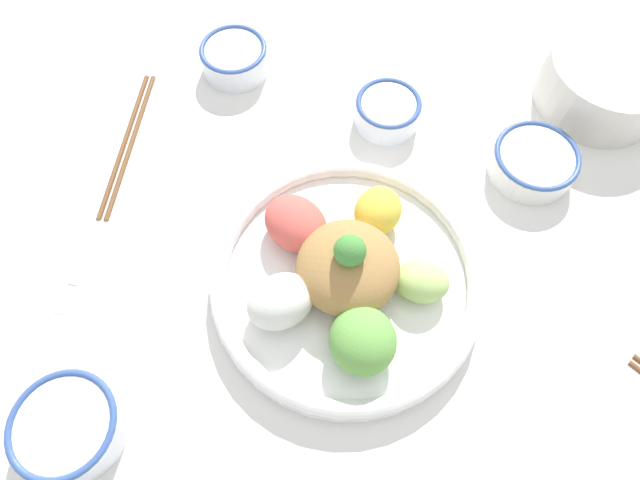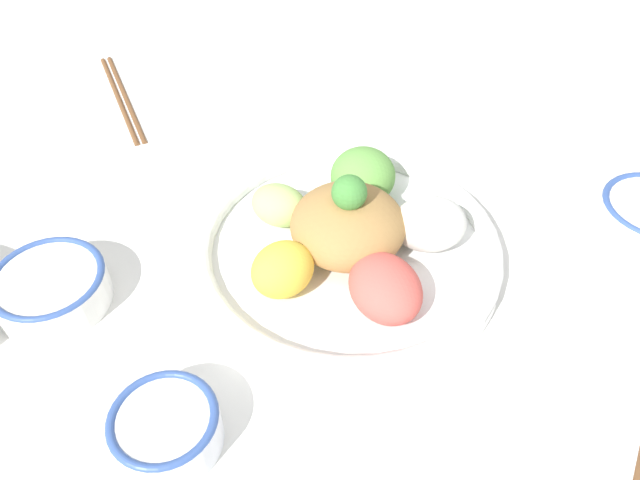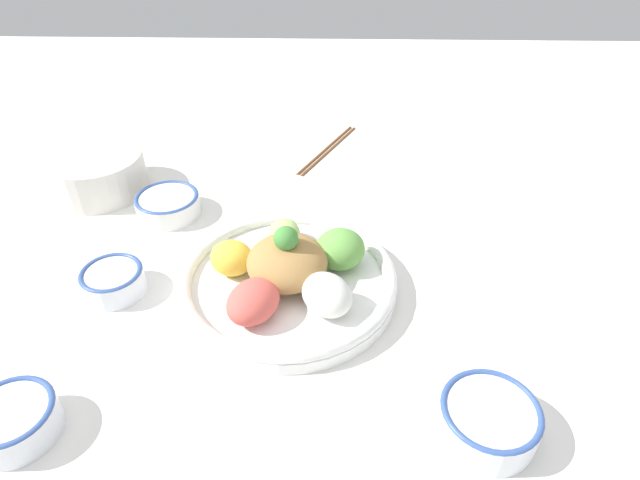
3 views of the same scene
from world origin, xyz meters
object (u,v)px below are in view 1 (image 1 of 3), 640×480
at_px(salad_platter, 345,276).
at_px(chopsticks_pair_near, 127,142).
at_px(rice_bowl_blue, 534,161).
at_px(side_serving_bowl, 608,79).
at_px(rice_bowl_plain, 68,427).
at_px(sauce_bowl_dark, 388,110).
at_px(sauce_bowl_red, 234,57).
at_px(serving_spoon_main, 74,279).

bearing_deg(salad_platter, chopsticks_pair_near, -19.41).
height_order(salad_platter, rice_bowl_blue, salad_platter).
bearing_deg(chopsticks_pair_near, rice_bowl_blue, -88.26).
bearing_deg(side_serving_bowl, salad_platter, 54.22).
height_order(rice_bowl_plain, chopsticks_pair_near, rice_bowl_plain).
distance_m(sauce_bowl_dark, side_serving_bowl, 0.31).
height_order(sauce_bowl_dark, rice_bowl_plain, rice_bowl_plain).
xyz_separation_m(rice_bowl_blue, chopsticks_pair_near, (0.54, 0.11, -0.02)).
distance_m(sauce_bowl_red, sauce_bowl_dark, 0.24).
height_order(salad_platter, sauce_bowl_dark, salad_platter).
xyz_separation_m(salad_platter, sauce_bowl_dark, (0.01, -0.26, -0.01)).
bearing_deg(salad_platter, serving_spoon_main, 14.76).
height_order(chopsticks_pair_near, serving_spoon_main, chopsticks_pair_near).
xyz_separation_m(rice_bowl_blue, side_serving_bowl, (-0.08, -0.15, 0.02)).
distance_m(sauce_bowl_red, chopsticks_pair_near, 0.20).
xyz_separation_m(rice_bowl_blue, rice_bowl_plain, (0.43, 0.47, 0.00)).
height_order(sauce_bowl_red, sauce_bowl_dark, sauce_bowl_red).
xyz_separation_m(salad_platter, rice_bowl_plain, (0.23, 0.24, -0.00)).
bearing_deg(rice_bowl_blue, sauce_bowl_dark, -8.28).
xyz_separation_m(rice_bowl_plain, serving_spoon_main, (0.09, -0.16, -0.02)).
bearing_deg(side_serving_bowl, sauce_bowl_dark, 23.21).
bearing_deg(sauce_bowl_red, sauce_bowl_dark, 172.20).
distance_m(sauce_bowl_red, side_serving_bowl, 0.52).
distance_m(sauce_bowl_dark, chopsticks_pair_near, 0.36).
bearing_deg(sauce_bowl_red, rice_bowl_plain, 91.44).
xyz_separation_m(sauce_bowl_red, serving_spoon_main, (0.07, 0.37, -0.02)).
distance_m(salad_platter, chopsticks_pair_near, 0.36).
relative_size(rice_bowl_blue, sauce_bowl_dark, 1.23).
height_order(sauce_bowl_red, rice_bowl_plain, rice_bowl_plain).
relative_size(sauce_bowl_red, rice_bowl_blue, 0.87).
height_order(side_serving_bowl, serving_spoon_main, side_serving_bowl).
relative_size(salad_platter, rice_bowl_blue, 2.88).
relative_size(sauce_bowl_red, rice_bowl_plain, 0.87).
height_order(sauce_bowl_dark, chopsticks_pair_near, sauce_bowl_dark).
xyz_separation_m(rice_bowl_plain, side_serving_bowl, (-0.50, -0.62, 0.02)).
bearing_deg(rice_bowl_blue, rice_bowl_plain, 47.67).
relative_size(salad_platter, sauce_bowl_dark, 3.55).
relative_size(rice_bowl_blue, rice_bowl_plain, 1.00).
relative_size(rice_bowl_blue, chopsticks_pair_near, 0.46).
relative_size(sauce_bowl_dark, rice_bowl_plain, 0.81).
xyz_separation_m(chopsticks_pair_near, serving_spoon_main, (-0.03, 0.20, -0.00)).
bearing_deg(rice_bowl_plain, sauce_bowl_red, -88.56).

